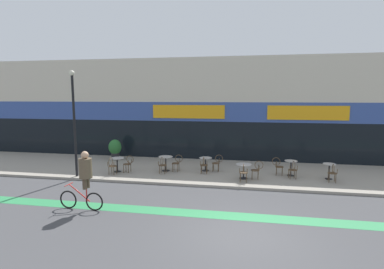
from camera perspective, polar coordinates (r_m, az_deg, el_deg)
The scene contains 24 objects.
ground_plane at distance 9.40m, azimuth 9.46°, elevation -18.58°, with size 120.00×120.00×0.00m, color #424244.
sidewalk_slab at distance 16.22m, azimuth 9.91°, elevation -7.17°, with size 40.00×5.50×0.12m, color gray.
storefront_facade at distance 20.45m, azimuth 10.23°, elevation 4.77°, with size 40.00×4.06×6.48m.
bike_lane_stripe at distance 10.73m, azimuth 9.60°, elevation -15.18°, with size 36.00×0.70×0.01m, color #2D844C.
bistro_table_0 at distance 16.29m, azimuth -14.07°, elevation -5.08°, with size 0.72×0.72×0.74m.
bistro_table_1 at distance 16.06m, azimuth -5.03°, elevation -4.97°, with size 0.75×0.75×0.78m.
bistro_table_2 at distance 16.03m, azimuth 2.59°, elevation -5.15°, with size 0.67×0.67×0.72m.
bistro_table_3 at distance 14.76m, azimuth 9.81°, elevation -6.33°, with size 0.74×0.74×0.71m.
bistro_table_4 at distance 15.84m, azimuth 18.33°, elevation -5.57°, with size 0.62×0.62×0.77m.
bistro_table_5 at distance 15.88m, azimuth 24.66°, elevation -5.88°, with size 0.60×0.60×0.75m.
cafe_chair_0_near at distance 15.75m, azimuth -15.03°, elevation -5.60°, with size 0.43×0.59×0.90m.
cafe_chair_0_side at distance 16.05m, azimuth -12.03°, elevation -5.27°, with size 0.59×0.43×0.90m.
cafe_chair_1_near at distance 15.49m, azimuth -5.65°, elevation -5.60°, with size 0.41×0.58×0.90m.
cafe_chair_1_side at distance 15.92m, azimuth -2.85°, elevation -5.22°, with size 0.58×0.42×0.90m.
cafe_chair_2_near at distance 15.43m, azimuth 2.28°, elevation -5.62°, with size 0.40×0.58×0.90m.
cafe_chair_2_side at distance 15.96m, azimuth 4.83°, elevation -5.20°, with size 0.58×0.41×0.90m.
cafe_chair_3_near at distance 14.15m, azimuth 9.77°, elevation -6.91°, with size 0.41×0.58×0.90m.
cafe_chair_3_side at distance 14.77m, azimuth 12.25°, elevation -6.37°, with size 0.57×0.40×0.90m.
cafe_chair_4_near at distance 15.25m, azimuth 18.69°, elevation -6.16°, with size 0.45×0.60×0.90m.
cafe_chair_4_side at distance 15.78m, azimuth 16.06°, elevation -5.61°, with size 0.60×0.45×0.90m.
cafe_chair_5_near at distance 15.29m, azimuth 25.21°, elevation -6.44°, with size 0.43×0.59×0.90m.
planter_pot at distance 19.42m, azimuth -14.45°, elevation -2.59°, with size 0.79×0.79×1.27m.
lamp_post at distance 15.70m, azimuth -21.56°, elevation 3.27°, with size 0.26×0.26×5.20m.
cyclist_0 at distance 11.42m, azimuth -19.80°, elevation -7.38°, with size 1.72×0.50×2.16m.
Camera 1 is at (0.06, -8.46, 4.09)m, focal length 28.00 mm.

